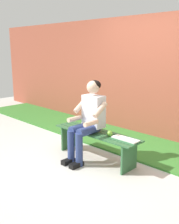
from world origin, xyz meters
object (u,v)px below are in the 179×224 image
Objects in this scene: bench_near at (96,139)px; person_seated at (88,117)px; apple at (110,133)px; book_open at (125,139)px.

person_seated is (0.08, 0.10, 0.35)m from bench_near.
apple is at bearing -179.37° from bench_near.
apple is (-0.28, -0.00, 0.15)m from bench_near.
person_seated is 0.42m from apple.
book_open is (-0.62, -0.13, -0.23)m from person_seated.
book_open is at bearing -173.91° from apple.
person_seated reaches higher than bench_near.
apple reaches higher than book_open.
bench_near is at bearing -128.22° from person_seated.
bench_near is 1.23× the size of person_seated.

